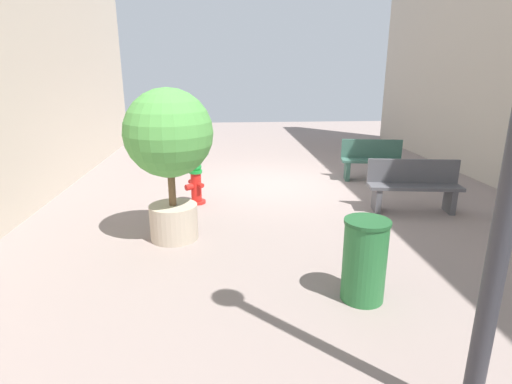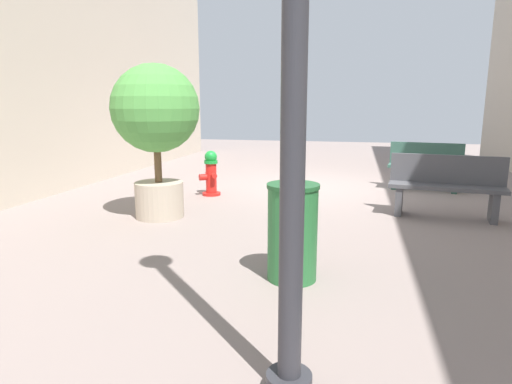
% 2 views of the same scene
% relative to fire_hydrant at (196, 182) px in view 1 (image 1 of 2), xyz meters
% --- Properties ---
extents(ground_plane, '(23.40, 23.40, 0.00)m').
position_rel_fire_hydrant_xyz_m(ground_plane, '(-1.82, -1.22, -0.43)').
color(ground_plane, gray).
extents(fire_hydrant, '(0.39, 0.39, 0.86)m').
position_rel_fire_hydrant_xyz_m(fire_hydrant, '(0.00, 0.00, 0.00)').
color(fire_hydrant, red).
rests_on(fire_hydrant, ground_plane).
extents(bench_near, '(1.47, 0.68, 0.95)m').
position_rel_fire_hydrant_xyz_m(bench_near, '(-4.06, -1.50, 0.05)').
color(bench_near, '#33594C').
rests_on(bench_near, ground_plane).
extents(bench_far, '(1.71, 0.67, 0.95)m').
position_rel_fire_hydrant_xyz_m(bench_far, '(-4.05, 0.75, 0.07)').
color(bench_far, '#4C4C51').
rests_on(bench_far, ground_plane).
extents(planter_tree, '(1.30, 1.30, 2.31)m').
position_rel_fire_hydrant_xyz_m(planter_tree, '(0.24, 1.75, 1.06)').
color(planter_tree, tan).
rests_on(planter_tree, ground_plane).
extents(trash_bin, '(0.51, 0.51, 0.96)m').
position_rel_fire_hydrant_xyz_m(trash_bin, '(-2.11, 3.71, 0.06)').
color(trash_bin, '#266633').
rests_on(trash_bin, ground_plane).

